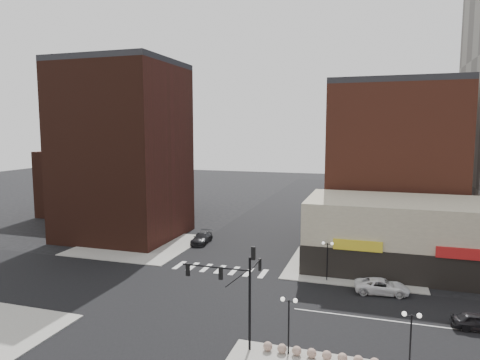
% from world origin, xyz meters
% --- Properties ---
extents(ground, '(240.00, 240.00, 0.00)m').
position_xyz_m(ground, '(0.00, 0.00, 0.00)').
color(ground, black).
rests_on(ground, ground).
extents(road_ew, '(200.00, 14.00, 0.02)m').
position_xyz_m(road_ew, '(0.00, 0.00, 0.01)').
color(road_ew, black).
rests_on(road_ew, ground).
extents(road_ns, '(14.00, 200.00, 0.02)m').
position_xyz_m(road_ns, '(0.00, 0.00, 0.01)').
color(road_ns, black).
rests_on(road_ns, ground).
extents(sidewalk_nw, '(15.00, 15.00, 0.12)m').
position_xyz_m(sidewalk_nw, '(-14.50, 14.50, 0.06)').
color(sidewalk_nw, gray).
rests_on(sidewalk_nw, ground).
extents(sidewalk_ne, '(15.00, 15.00, 0.12)m').
position_xyz_m(sidewalk_ne, '(14.50, 14.50, 0.06)').
color(sidewalk_ne, gray).
rests_on(sidewalk_ne, ground).
extents(building_nw, '(16.00, 15.00, 25.00)m').
position_xyz_m(building_nw, '(-19.00, 18.50, 12.50)').
color(building_nw, '#381A12').
rests_on(building_nw, ground).
extents(building_nw_low, '(20.00, 18.00, 12.00)m').
position_xyz_m(building_nw_low, '(-32.00, 34.00, 6.00)').
color(building_nw_low, '#381A12').
rests_on(building_nw_low, ground).
extents(building_ne_midrise, '(18.00, 15.00, 22.00)m').
position_xyz_m(building_ne_midrise, '(19.00, 29.50, 11.00)').
color(building_ne_midrise, brown).
rests_on(building_ne_midrise, ground).
extents(building_ne_row, '(24.20, 12.20, 8.00)m').
position_xyz_m(building_ne_row, '(21.00, 15.00, 3.30)').
color(building_ne_row, '#BEB497').
rests_on(building_ne_row, ground).
extents(traffic_signal, '(5.59, 3.09, 7.77)m').
position_xyz_m(traffic_signal, '(7.24, -7.83, 4.96)').
color(traffic_signal, black).
rests_on(traffic_signal, ground).
extents(street_lamp_se_a, '(1.22, 0.32, 4.16)m').
position_xyz_m(street_lamp_se_a, '(11.00, -8.00, 3.29)').
color(street_lamp_se_a, black).
rests_on(street_lamp_se_a, sidewalk_se).
extents(street_lamp_se_b, '(1.22, 0.32, 4.16)m').
position_xyz_m(street_lamp_se_b, '(19.00, -8.00, 3.29)').
color(street_lamp_se_b, black).
rests_on(street_lamp_se_b, sidewalk_se).
extents(street_lamp_ne, '(1.22, 0.32, 4.16)m').
position_xyz_m(street_lamp_ne, '(12.00, 8.00, 3.29)').
color(street_lamp_ne, black).
rests_on(street_lamp_ne, sidewalk_ne).
extents(bollard_row, '(8.02, 0.67, 0.67)m').
position_xyz_m(bollard_row, '(13.18, -8.00, 0.45)').
color(bollard_row, '#9F816E').
rests_on(bollard_row, sidewalk_se).
extents(white_suv, '(5.39, 2.87, 1.44)m').
position_xyz_m(white_suv, '(17.50, 6.16, 0.72)').
color(white_suv, white).
rests_on(white_suv, ground).
extents(dark_sedan_east, '(4.08, 1.83, 1.36)m').
position_xyz_m(dark_sedan_east, '(24.75, 0.44, 0.68)').
color(dark_sedan_east, black).
rests_on(dark_sedan_east, ground).
extents(dark_sedan_north, '(2.45, 5.26, 1.49)m').
position_xyz_m(dark_sedan_north, '(-6.50, 18.20, 0.74)').
color(dark_sedan_north, black).
rests_on(dark_sedan_north, ground).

